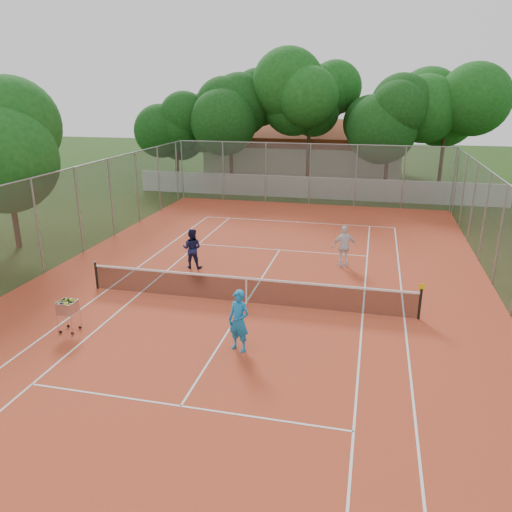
% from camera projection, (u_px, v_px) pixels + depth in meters
% --- Properties ---
extents(ground, '(120.00, 120.00, 0.00)m').
position_uv_depth(ground, '(246.00, 303.00, 17.96)').
color(ground, '#19330E').
rests_on(ground, ground).
extents(court_pad, '(18.00, 34.00, 0.02)m').
position_uv_depth(court_pad, '(246.00, 303.00, 17.96)').
color(court_pad, '#BC4324').
rests_on(court_pad, ground).
extents(court_lines, '(10.98, 23.78, 0.01)m').
position_uv_depth(court_lines, '(246.00, 302.00, 17.96)').
color(court_lines, white).
rests_on(court_lines, court_pad).
extents(tennis_net, '(11.88, 0.10, 0.98)m').
position_uv_depth(tennis_net, '(246.00, 290.00, 17.80)').
color(tennis_net, black).
rests_on(tennis_net, court_pad).
extents(perimeter_fence, '(18.00, 34.00, 4.00)m').
position_uv_depth(perimeter_fence, '(246.00, 250.00, 17.33)').
color(perimeter_fence, slate).
rests_on(perimeter_fence, ground).
extents(boundary_wall, '(26.00, 0.30, 1.50)m').
position_uv_depth(boundary_wall, '(313.00, 188.00, 35.28)').
color(boundary_wall, silver).
rests_on(boundary_wall, ground).
extents(clubhouse, '(16.40, 9.00, 4.40)m').
position_uv_depth(clubhouse, '(305.00, 151.00, 44.49)').
color(clubhouse, beige).
rests_on(clubhouse, ground).
extents(tropical_trees, '(29.00, 19.00, 10.00)m').
position_uv_depth(tropical_trees, '(320.00, 123.00, 36.71)').
color(tropical_trees, '#0C330F').
rests_on(tropical_trees, ground).
extents(player_near, '(0.79, 0.65, 1.87)m').
position_uv_depth(player_near, '(239.00, 321.00, 14.39)').
color(player_near, '#167BC2').
rests_on(player_near, court_pad).
extents(player_far_left, '(0.86, 0.69, 1.72)m').
position_uv_depth(player_far_left, '(192.00, 248.00, 21.24)').
color(player_far_left, '#161A44').
rests_on(player_far_left, court_pad).
extents(player_far_right, '(1.14, 0.71, 1.81)m').
position_uv_depth(player_far_right, '(344.00, 246.00, 21.39)').
color(player_far_right, white).
rests_on(player_far_right, court_pad).
extents(ball_hopper, '(0.64, 0.64, 1.13)m').
position_uv_depth(ball_hopper, '(68.00, 315.00, 15.61)').
color(ball_hopper, '#AEAEB5').
rests_on(ball_hopper, court_pad).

